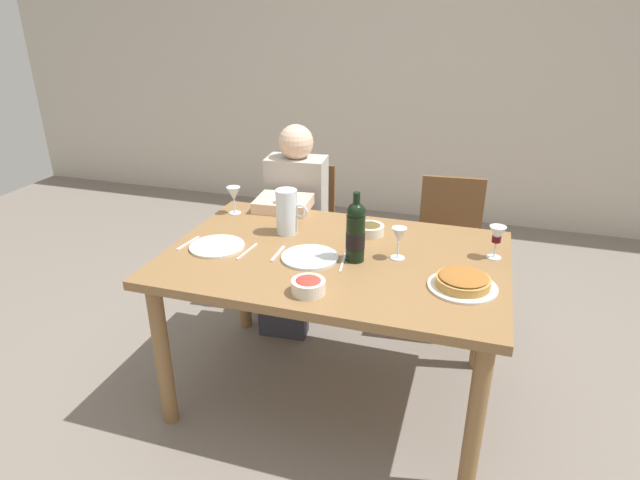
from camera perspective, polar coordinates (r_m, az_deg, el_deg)
name	(u,v)px	position (r m, az deg, el deg)	size (l,w,h in m)	color
ground_plane	(334,391)	(2.82, 1.44, -15.63)	(8.00, 8.00, 0.00)	slate
back_wall	(423,53)	(4.74, 10.88, 18.84)	(8.00, 0.10, 2.80)	beige
dining_table	(335,273)	(2.44, 1.60, -3.49)	(1.50, 1.00, 0.76)	olive
wine_bottle	(356,232)	(2.30, 3.78, 0.86)	(0.08, 0.08, 0.31)	black
water_pitcher	(287,214)	(2.59, -3.51, 2.74)	(0.16, 0.10, 0.22)	silver
baked_tart	(463,282)	(2.19, 14.88, -4.28)	(0.27, 0.27, 0.06)	silver
salad_bowl	(308,285)	(2.08, -1.24, -4.80)	(0.13, 0.13, 0.06)	silver
olive_bowl	(370,229)	(2.61, 5.29, 1.20)	(0.14, 0.14, 0.06)	silver
wine_glass_left_diner	(399,237)	(2.35, 8.33, 0.37)	(0.07, 0.07, 0.14)	silver
wine_glass_right_diner	(286,197)	(2.84, -3.62, 4.60)	(0.06, 0.06, 0.14)	silver
wine_glass_centre	(234,195)	(2.87, -9.10, 4.76)	(0.07, 0.07, 0.15)	silver
wine_glass_spare	(497,236)	(2.45, 18.20, 0.40)	(0.07, 0.07, 0.15)	silver
dinner_plate_left_setting	(310,257)	(2.36, -1.09, -1.83)	(0.25, 0.25, 0.01)	silver
dinner_plate_right_setting	(217,246)	(2.51, -10.82, -0.67)	(0.25, 0.25, 0.01)	silver
fork_left_setting	(278,253)	(2.41, -4.47, -1.43)	(0.16, 0.01, 0.01)	silver
knife_left_setting	(343,262)	(2.33, 2.42, -2.39)	(0.18, 0.01, 0.01)	silver
knife_right_setting	(247,251)	(2.45, -7.71, -1.19)	(0.18, 0.01, 0.01)	silver
spoon_right_setting	(188,243)	(2.58, -13.77, -0.32)	(0.16, 0.01, 0.01)	silver
chair_left	(303,226)	(3.39, -1.81, 1.50)	(0.43, 0.43, 0.87)	brown
diner_left	(292,222)	(3.14, -2.97, 1.90)	(0.36, 0.52, 1.16)	#B7B2A8
chair_right	(448,244)	(3.23, 13.42, -0.41)	(0.43, 0.43, 0.87)	brown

